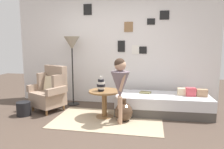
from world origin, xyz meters
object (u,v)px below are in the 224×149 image
Objects in this scene: demijohn_near at (124,112)px; side_table at (104,98)px; person_child at (120,82)px; magazine_basket at (24,109)px; floor_lamp at (72,46)px; daybed at (162,104)px; book_on_daybed at (145,92)px; armchair at (50,90)px; vase_striped at (101,85)px.

side_table is at bearing 161.46° from demijohn_near.
person_child is 0.62m from demijohn_near.
person_child is 4.29× the size of magazine_basket.
floor_lamp is 3.73× the size of demijohn_near.
daybed is 0.42m from book_on_daybed.
person_child is at bearing -38.10° from floor_lamp.
daybed is 8.74× the size of book_on_daybed.
floor_lamp is 1.74m from person_child.
floor_lamp reaches higher than demijohn_near.
floor_lamp reaches higher than daybed.
armchair is 1.73m from demijohn_near.
demijohn_near is at bearing -119.79° from book_on_daybed.
person_child is at bearing -1.91° from magazine_basket.
armchair is 1.58× the size of side_table.
person_child reaches higher than magazine_basket.
person_child reaches higher than book_on_daybed.
side_table reaches higher than demijohn_near.
daybed is at bearing 4.92° from armchair.
floor_lamp is 1.71m from magazine_basket.
armchair is 0.81× the size of person_child.
armchair is 0.60× the size of floor_lamp.
vase_striped is at bearing 151.35° from person_child.
daybed is at bearing -12.95° from book_on_daybed.
vase_striped reaches higher than book_on_daybed.
vase_striped is 0.24× the size of person_child.
daybed is 6.56× the size of vase_striped.
armchair is 0.65m from magazine_basket.
side_table is at bearing 141.73° from person_child.
magazine_basket is (-0.37, -0.45, -0.30)m from armchair.
daybed is 1.19× the size of floor_lamp.
armchair reaches higher than magazine_basket.
person_child is (0.35, -0.28, 0.38)m from side_table.
person_child is at bearing -38.27° from side_table.
magazine_basket is at bearing -172.59° from side_table.
demijohn_near is at bearing -141.90° from daybed.
vase_striped is at bearing -13.49° from armchair.
person_child is 2.09m from magazine_basket.
floor_lamp is 1.98m from book_on_daybed.
magazine_basket is (-0.70, -0.94, -1.25)m from floor_lamp.
side_table is 0.28m from vase_striped.
magazine_basket is (-2.41, -0.73, -0.28)m from book_on_daybed.
magazine_basket is (-2.77, -0.65, -0.06)m from daybed.
daybed is 3.13× the size of side_table.
side_table reaches higher than magazine_basket.
demijohn_near is (0.40, -0.14, -0.21)m from side_table.
vase_striped is (1.21, -0.29, 0.22)m from armchair.
book_on_daybed is at bearing -6.92° from floor_lamp.
side_table is 2.10× the size of vase_striped.
side_table is 1.67m from magazine_basket.
book_on_daybed is at bearing 60.21° from demijohn_near.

